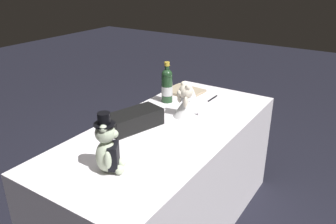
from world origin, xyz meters
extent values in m
cube|color=white|center=(0.00, 0.00, 0.36)|extent=(1.65, 0.74, 0.73)
ellipsoid|color=beige|center=(0.53, 0.02, 0.80)|extent=(0.11, 0.10, 0.16)
cube|color=black|center=(0.52, 0.04, 0.80)|extent=(0.10, 0.09, 0.12)
sphere|color=beige|center=(0.53, 0.02, 0.92)|extent=(0.09, 0.09, 0.09)
sphere|color=beige|center=(0.51, 0.05, 0.91)|extent=(0.04, 0.04, 0.04)
sphere|color=beige|center=(0.56, 0.03, 0.96)|extent=(0.03, 0.03, 0.03)
sphere|color=beige|center=(0.51, 0.00, 0.96)|extent=(0.03, 0.03, 0.03)
ellipsoid|color=beige|center=(0.57, 0.06, 0.82)|extent=(0.03, 0.03, 0.09)
ellipsoid|color=beige|center=(0.48, 0.00, 0.82)|extent=(0.03, 0.03, 0.09)
sphere|color=beige|center=(0.53, 0.08, 0.75)|extent=(0.05, 0.05, 0.05)
sphere|color=beige|center=(0.48, 0.05, 0.75)|extent=(0.05, 0.05, 0.05)
cylinder|color=black|center=(0.53, 0.02, 0.96)|extent=(0.10, 0.10, 0.01)
cylinder|color=black|center=(0.53, 0.02, 0.99)|extent=(0.06, 0.06, 0.05)
cone|color=white|center=(-0.20, 0.00, 0.79)|extent=(0.16, 0.16, 0.13)
ellipsoid|color=white|center=(-0.20, 0.00, 0.84)|extent=(0.07, 0.06, 0.06)
sphere|color=#F1E4CC|center=(-0.20, 0.00, 0.89)|extent=(0.09, 0.09, 0.09)
sphere|color=#F1E4CC|center=(-0.17, -0.02, 0.89)|extent=(0.04, 0.04, 0.04)
sphere|color=#F1E4CC|center=(-0.22, -0.03, 0.93)|extent=(0.03, 0.03, 0.03)
sphere|color=#F1E4CC|center=(-0.18, 0.02, 0.93)|extent=(0.03, 0.03, 0.03)
ellipsoid|color=#F1E4CC|center=(-0.21, -0.05, 0.84)|extent=(0.03, 0.03, 0.07)
ellipsoid|color=#F1E4CC|center=(-0.16, 0.02, 0.84)|extent=(0.03, 0.03, 0.07)
cone|color=white|center=(-0.24, 0.02, 0.83)|extent=(0.17, 0.17, 0.15)
cylinder|color=#1F3E22|center=(-0.35, -0.24, 0.82)|extent=(0.08, 0.08, 0.18)
sphere|color=#1F3E22|center=(-0.35, -0.24, 0.92)|extent=(0.07, 0.07, 0.07)
cylinder|color=#1F3E22|center=(-0.35, -0.24, 0.97)|extent=(0.03, 0.03, 0.07)
cylinder|color=gold|center=(-0.35, -0.24, 1.00)|extent=(0.04, 0.04, 0.03)
cylinder|color=silver|center=(-0.35, -0.24, 0.81)|extent=(0.08, 0.08, 0.06)
cylinder|color=black|center=(-0.57, 0.01, 0.73)|extent=(0.13, 0.01, 0.01)
cone|color=silver|center=(-0.63, 0.01, 0.73)|extent=(0.02, 0.01, 0.01)
cube|color=black|center=(0.11, -0.17, 0.78)|extent=(0.36, 0.24, 0.10)
cube|color=#B7B7BF|center=(0.13, -0.24, 0.78)|extent=(0.04, 0.02, 0.02)
cube|color=tan|center=(-0.58, -0.23, 0.74)|extent=(0.24, 0.27, 0.02)
camera|label=1|loc=(1.50, 0.98, 1.59)|focal=36.20mm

